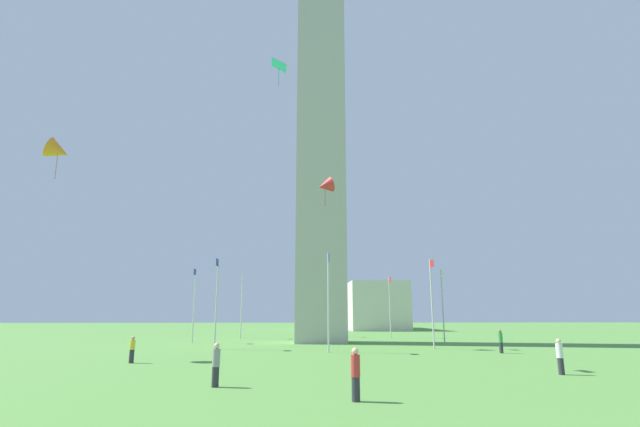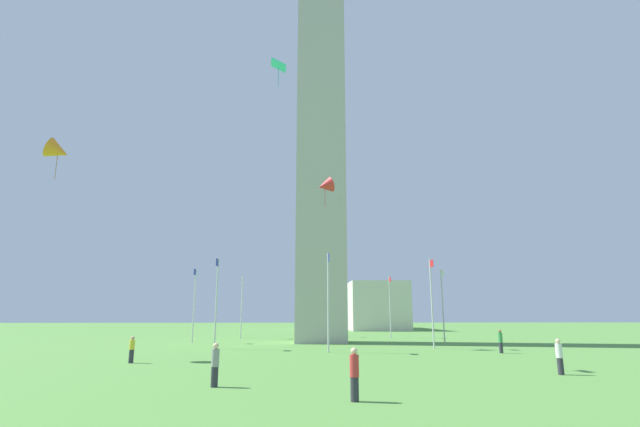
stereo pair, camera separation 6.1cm
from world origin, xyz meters
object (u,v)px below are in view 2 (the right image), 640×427
object	(u,v)px
person_yellow_shirt	(132,350)
flagpole_w	(194,301)
flagpole_sw	(242,303)
kite_red_delta	(325,186)
flagpole_n	(328,297)
kite_orange_delta	(58,151)
kite_cyan_diamond	(279,66)
flagpole_nw	(216,298)
person_gray_shirt	(215,365)
obelisk_monument	(320,125)
flagpole_ne	(432,299)
flagpole_e	(443,302)
flagpole_s	(315,304)
flagpole_se	(390,304)
person_green_shirt	(501,341)
distant_building	(371,307)
person_red_shirt	(354,374)
person_white_shirt	(560,357)

from	to	relation	value
person_yellow_shirt	flagpole_w	bearing A→B (deg)	33.84
flagpole_sw	kite_red_delta	size ratio (longest dim) A/B	2.69
flagpole_n	kite_orange_delta	size ratio (longest dim) A/B	2.48
person_yellow_shirt	kite_cyan_diamond	distance (m)	20.58
flagpole_nw	person_gray_shirt	world-z (taller)	flagpole_nw
obelisk_monument	flagpole_ne	bearing A→B (deg)	44.82
flagpole_e	flagpole_sw	world-z (taller)	same
flagpole_w	flagpole_s	bearing A→B (deg)	135.00
flagpole_se	kite_orange_delta	distance (m)	41.75
flagpole_sw	person_green_shirt	world-z (taller)	flagpole_sw
flagpole_se	kite_red_delta	size ratio (longest dim) A/B	2.69
flagpole_nw	kite_cyan_diamond	distance (m)	20.69
person_green_shirt	flagpole_w	bearing A→B (deg)	42.38
obelisk_monument	flagpole_se	xyz separation A→B (m)	(-9.50, 9.56, -20.51)
distant_building	kite_orange_delta	bearing A→B (deg)	-27.40
flagpole_s	person_red_shirt	bearing A→B (deg)	-0.60
flagpole_n	flagpole_w	world-z (taller)	same
kite_orange_delta	person_green_shirt	bearing A→B (deg)	94.58
flagpole_n	flagpole_nw	xyz separation A→B (m)	(-3.96, -9.56, 0.00)
flagpole_s	person_gray_shirt	bearing A→B (deg)	-7.50
flagpole_w	person_gray_shirt	distance (m)	32.15
kite_cyan_diamond	flagpole_sw	bearing A→B (deg)	-170.06
obelisk_monument	person_white_shirt	distance (m)	38.26
flagpole_se	flagpole_nw	size ratio (longest dim) A/B	1.00
flagpole_nw	flagpole_n	bearing A→B (deg)	67.50
kite_cyan_diamond	flagpole_e	bearing A→B (deg)	142.34
person_white_shirt	flagpole_se	bearing A→B (deg)	-40.32
obelisk_monument	flagpole_se	distance (m)	24.55
person_yellow_shirt	person_gray_shirt	bearing A→B (deg)	-114.45
flagpole_ne	distant_building	size ratio (longest dim) A/B	0.30
flagpole_sw	kite_red_delta	distance (m)	23.14
flagpole_n	flagpole_ne	bearing A→B (deg)	112.50
flagpole_nw	kite_red_delta	bearing A→B (deg)	95.62
flagpole_sw	person_red_shirt	distance (m)	45.16
kite_red_delta	person_yellow_shirt	bearing A→B (deg)	-45.74
obelisk_monument	kite_orange_delta	bearing A→B (deg)	-49.44
flagpole_sw	person_white_shirt	world-z (taller)	flagpole_sw
flagpole_ne	kite_orange_delta	bearing A→B (deg)	-75.27
flagpole_nw	person_gray_shirt	xyz separation A→B (m)	(21.47, 3.70, -3.45)
flagpole_s	kite_red_delta	distance (m)	24.55
flagpole_ne	flagpole_e	bearing A→B (deg)	157.50
flagpole_ne	person_green_shirt	bearing A→B (deg)	35.66
flagpole_sw	person_gray_shirt	bearing A→B (deg)	5.21
person_green_shirt	person_yellow_shirt	size ratio (longest dim) A/B	1.11
kite_orange_delta	kite_cyan_diamond	world-z (taller)	kite_cyan_diamond
person_gray_shirt	person_green_shirt	xyz separation A→B (m)	(-16.28, 19.15, 0.02)
person_green_shirt	kite_orange_delta	size ratio (longest dim) A/B	0.56
flagpole_n	flagpole_se	distance (m)	24.99
person_gray_shirt	person_red_shirt	world-z (taller)	person_red_shirt
flagpole_n	kite_cyan_diamond	distance (m)	18.00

